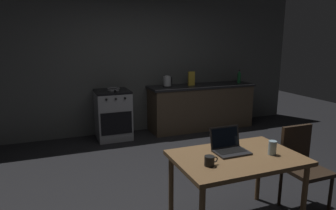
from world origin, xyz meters
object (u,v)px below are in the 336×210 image
at_px(laptop, 229,147).
at_px(drinking_glass, 272,148).
at_px(bottle, 239,77).
at_px(cereal_box, 191,78).
at_px(dining_table, 237,164).
at_px(coffee_mug, 210,161).
at_px(stove_oven, 113,114).
at_px(electric_kettle, 167,82).
at_px(chair, 302,162).
at_px(frying_pan, 114,89).

distance_m(laptop, drinking_glass, 0.39).
bearing_deg(bottle, drinking_glass, -119.37).
bearing_deg(cereal_box, drinking_glass, -102.27).
distance_m(dining_table, coffee_mug, 0.38).
bearing_deg(stove_oven, drinking_glass, -74.46).
relative_size(laptop, coffee_mug, 2.55).
height_order(laptop, cereal_box, cereal_box).
height_order(coffee_mug, drinking_glass, drinking_glass).
distance_m(stove_oven, electric_kettle, 1.20).
xyz_separation_m(chair, coffee_mug, (-1.20, -0.15, 0.26)).
bearing_deg(chair, dining_table, -169.91).
distance_m(dining_table, frying_pan, 3.12).
bearing_deg(chair, stove_oven, 121.86).
bearing_deg(bottle, coffee_mug, -127.74).
distance_m(bottle, drinking_glass, 3.60).
height_order(bottle, drinking_glass, bottle).
height_order(electric_kettle, cereal_box, cereal_box).
relative_size(frying_pan, drinking_glass, 2.98).
height_order(electric_kettle, bottle, bottle).
distance_m(coffee_mug, cereal_box, 3.50).
height_order(bottle, cereal_box, bottle).
distance_m(chair, electric_kettle, 3.10).
relative_size(bottle, frying_pan, 0.70).
distance_m(stove_oven, cereal_box, 1.68).
distance_m(dining_table, bottle, 3.71).
relative_size(stove_oven, frying_pan, 2.26).
bearing_deg(dining_table, cereal_box, 71.84).
bearing_deg(cereal_box, laptop, -108.99).
bearing_deg(cereal_box, frying_pan, -178.16).
height_order(chair, coffee_mug, chair).
height_order(stove_oven, drinking_glass, stove_oven).
relative_size(electric_kettle, cereal_box, 0.80).
height_order(electric_kettle, coffee_mug, electric_kettle).
bearing_deg(drinking_glass, frying_pan, 105.26).
bearing_deg(electric_kettle, dining_table, -99.21).
bearing_deg(frying_pan, stove_oven, 131.41).
height_order(stove_oven, electric_kettle, electric_kettle).
bearing_deg(frying_pan, dining_table, -80.07).
xyz_separation_m(dining_table, coffee_mug, (-0.35, -0.10, 0.12)).
bearing_deg(coffee_mug, stove_oven, 93.84).
distance_m(chair, cereal_box, 3.11).
relative_size(laptop, frying_pan, 0.81).
bearing_deg(coffee_mug, drinking_glass, 0.92).
height_order(frying_pan, cereal_box, cereal_box).
xyz_separation_m(dining_table, laptop, (-0.01, 0.11, 0.12)).
xyz_separation_m(laptop, electric_kettle, (0.51, 2.98, 0.22)).
bearing_deg(coffee_mug, laptop, 32.78).
xyz_separation_m(chair, electric_kettle, (-0.35, 3.04, 0.48)).
height_order(electric_kettle, drinking_glass, electric_kettle).
bearing_deg(laptop, chair, -9.64).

